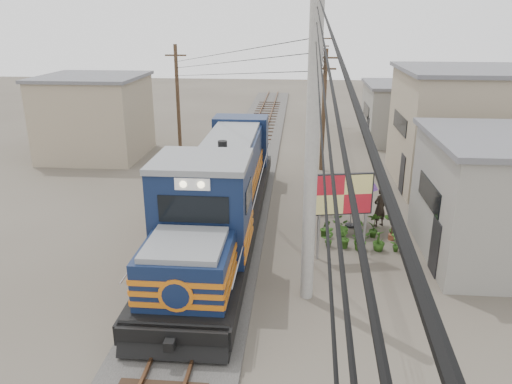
# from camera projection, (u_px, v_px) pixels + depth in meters

# --- Properties ---
(ground) EXTENTS (120.00, 120.00, 0.00)m
(ground) POSITION_uv_depth(u_px,v_px,m) (204.00, 284.00, 17.08)
(ground) COLOR #473F35
(ground) RESTS_ON ground
(ballast) EXTENTS (3.60, 70.00, 0.16)m
(ballast) POSITION_uv_depth(u_px,v_px,m) (238.00, 188.00, 26.45)
(ballast) COLOR #595651
(ballast) RESTS_ON ground
(track) EXTENTS (1.15, 70.00, 0.12)m
(track) POSITION_uv_depth(u_px,v_px,m) (238.00, 184.00, 26.39)
(track) COLOR #51331E
(track) RESTS_ON ground
(locomotive) EXTENTS (3.14, 17.10, 4.24)m
(locomotive) POSITION_uv_depth(u_px,v_px,m) (221.00, 193.00, 20.46)
(locomotive) COLOR black
(locomotive) RESTS_ON ground
(utility_pole_main) EXTENTS (0.40, 0.40, 10.00)m
(utility_pole_main) POSITION_uv_depth(u_px,v_px,m) (312.00, 148.00, 14.67)
(utility_pole_main) COLOR #9E9B93
(utility_pole_main) RESTS_ON ground
(wooden_pole_mid) EXTENTS (1.60, 0.24, 7.00)m
(wooden_pole_mid) POSITION_uv_depth(u_px,v_px,m) (324.00, 108.00, 28.66)
(wooden_pole_mid) COLOR #4C3826
(wooden_pole_mid) RESTS_ON ground
(wooden_pole_far) EXTENTS (1.60, 0.24, 7.50)m
(wooden_pole_far) POSITION_uv_depth(u_px,v_px,m) (321.00, 77.00, 41.71)
(wooden_pole_far) COLOR #4C3826
(wooden_pole_far) RESTS_ON ground
(wooden_pole_left) EXTENTS (1.60, 0.24, 7.00)m
(wooden_pole_left) POSITION_uv_depth(u_px,v_px,m) (178.00, 96.00, 33.19)
(wooden_pole_left) COLOR #4C3826
(wooden_pole_left) RESTS_ON ground
(power_lines) EXTENTS (9.65, 19.00, 3.30)m
(power_lines) POSITION_uv_depth(u_px,v_px,m) (229.00, 42.00, 22.57)
(power_lines) COLOR black
(power_lines) RESTS_ON ground
(shophouse_mid) EXTENTS (8.40, 7.35, 6.20)m
(shophouse_mid) POSITION_uv_depth(u_px,v_px,m) (477.00, 128.00, 26.31)
(shophouse_mid) COLOR gray
(shophouse_mid) RESTS_ON ground
(shophouse_back) EXTENTS (6.30, 6.30, 4.20)m
(shophouse_back) POSITION_uv_depth(u_px,v_px,m) (408.00, 112.00, 36.16)
(shophouse_back) COLOR gray
(shophouse_back) RESTS_ON ground
(shophouse_left) EXTENTS (6.30, 6.30, 5.20)m
(shophouse_left) POSITION_uv_depth(u_px,v_px,m) (95.00, 116.00, 32.07)
(shophouse_left) COLOR gray
(shophouse_left) RESTS_ON ground
(billboard) EXTENTS (2.15, 0.54, 3.34)m
(billboard) POSITION_uv_depth(u_px,v_px,m) (344.00, 197.00, 18.12)
(billboard) COLOR #99999E
(billboard) RESTS_ON ground
(market_umbrella) EXTENTS (2.80, 2.80, 2.39)m
(market_umbrella) POSITION_uv_depth(u_px,v_px,m) (353.00, 181.00, 21.06)
(market_umbrella) COLOR black
(market_umbrella) RESTS_ON ground
(vendor) EXTENTS (0.77, 0.71, 1.77)m
(vendor) POSITION_uv_depth(u_px,v_px,m) (380.00, 207.00, 21.53)
(vendor) COLOR black
(vendor) RESTS_ON ground
(plant_nursery) EXTENTS (3.23, 2.04, 1.11)m
(plant_nursery) POSITION_uv_depth(u_px,v_px,m) (359.00, 233.00, 20.06)
(plant_nursery) COLOR #274C15
(plant_nursery) RESTS_ON ground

